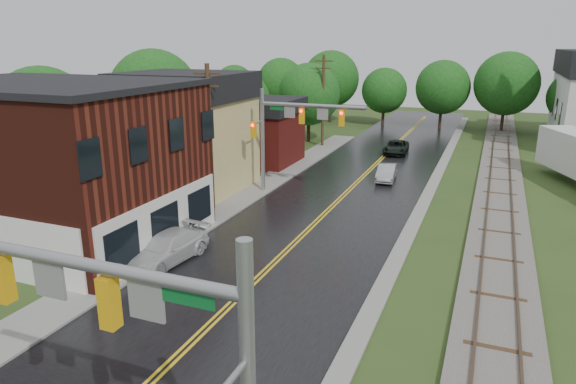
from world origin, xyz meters
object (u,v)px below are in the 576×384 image
Objects in this scene: traffic_signal_near at (144,336)px; utility_pole_b at (210,136)px; traffic_signal_far at (291,123)px; sedan_silver at (386,173)px; tree_left_b at (155,97)px; pickup_white at (167,248)px; tree_left_a at (45,118)px; tree_left_c at (241,103)px; tree_left_e at (310,96)px; suv_dark at (396,147)px; utility_pole_c at (323,99)px; brick_building at (49,161)px.

utility_pole_b is at bearing 117.19° from traffic_signal_near.
traffic_signal_far is 1.98× the size of sedan_silver.
tree_left_b reaches higher than pickup_white.
tree_left_a is 1.79× the size of pickup_white.
tree_left_c is (-10.38, 12.90, -0.46)m from traffic_signal_far.
suv_dark is at bearing -15.72° from tree_left_e.
suv_dark is at bearing 31.18° from tree_left_b.
tree_left_b reaches higher than tree_left_e.
utility_pole_c is 16.42m from tree_left_b.
traffic_signal_near is 1.00× the size of traffic_signal_far.
tree_left_b is at bearing 161.19° from traffic_signal_far.
tree_left_c reaches higher than sedan_silver.
tree_left_a is 17.47m from pickup_white.
utility_pole_b is (-3.33, -5.00, -0.25)m from traffic_signal_far.
tree_left_c is 1.71× the size of suv_dark.
utility_pole_b reaches higher than pickup_white.
sedan_silver is at bearing 77.63° from pickup_white.
utility_pole_c reaches higher than traffic_signal_far.
tree_left_b is 20.45m from sedan_silver.
utility_pole_b is at bearing -90.00° from utility_pole_c.
traffic_signal_far is at bearing -108.21° from suv_dark.
suv_dark is (7.60, 21.18, -4.10)m from utility_pole_b.
tree_left_b is 22.38m from suv_dark.
tree_left_a is at bearing -179.55° from utility_pole_b.
brick_building is at bearing -133.50° from sedan_silver.
utility_pole_b reaches higher than traffic_signal_near.
brick_building is at bearing -72.39° from tree_left_b.
brick_building is at bearing -86.86° from tree_left_c.
tree_left_b reaches higher than traffic_signal_near.
tree_left_c is (-1.36, 24.90, 0.36)m from brick_building.
traffic_signal_near is at bearing -92.22° from sedan_silver.
utility_pole_c is (-3.33, 17.00, -0.25)m from traffic_signal_far.
tree_left_c is 15.51m from suv_dark.
tree_left_e is at bearing 50.19° from tree_left_c.
traffic_signal_far is 16.56m from tree_left_c.
brick_building is 1.48× the size of tree_left_b.
traffic_signal_far is at bearing 17.30° from tree_left_a.
tree_left_e is (-5.38, 18.90, -0.16)m from traffic_signal_far.
traffic_signal_near is at bearing -89.72° from suv_dark.
tree_left_b is (-5.36, 16.90, 1.57)m from brick_building.
tree_left_b is at bearing 107.61° from brick_building.
utility_pole_c is 0.93× the size of tree_left_b.
tree_left_b reaches higher than sedan_silver.
utility_pole_b is 22.87m from suv_dark.
utility_pole_c is 8.16m from tree_left_c.
tree_left_a is 24.91m from sedan_silver.
utility_pole_b is 0.93× the size of tree_left_b.
utility_pole_c is at bearing 100.94° from pickup_white.
utility_pole_b is 1.86× the size of pickup_white.
traffic_signal_near is 22.49m from utility_pole_b.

